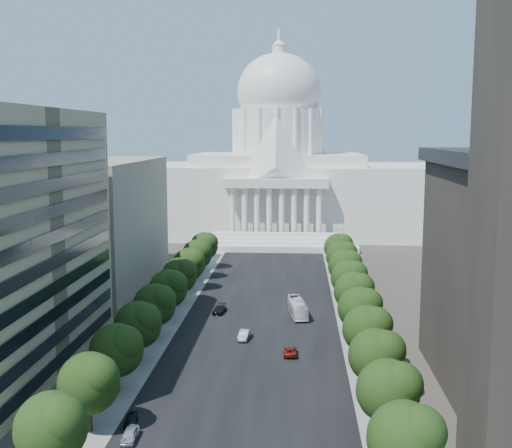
% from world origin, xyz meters
% --- Properties ---
extents(road_asphalt, '(30.00, 260.00, 0.01)m').
position_xyz_m(road_asphalt, '(0.00, 90.00, 0.00)').
color(road_asphalt, black).
rests_on(road_asphalt, ground).
extents(sidewalk_left, '(8.00, 260.00, 0.02)m').
position_xyz_m(sidewalk_left, '(-19.00, 90.00, 0.00)').
color(sidewalk_left, gray).
rests_on(sidewalk_left, ground).
extents(sidewalk_right, '(8.00, 260.00, 0.02)m').
position_xyz_m(sidewalk_right, '(19.00, 90.00, 0.00)').
color(sidewalk_right, gray).
rests_on(sidewalk_right, ground).
extents(capitol, '(120.00, 56.00, 73.00)m').
position_xyz_m(capitol, '(0.00, 184.89, 20.01)').
color(capitol, white).
rests_on(capitol, ground).
extents(office_block_left_far, '(38.00, 52.00, 30.00)m').
position_xyz_m(office_block_left_far, '(-48.00, 100.00, 15.00)').
color(office_block_left_far, gray).
rests_on(office_block_left_far, ground).
extents(tree_l_a, '(7.79, 7.60, 9.97)m').
position_xyz_m(tree_l_a, '(-17.66, 11.81, 6.45)').
color(tree_l_a, '#33261C').
rests_on(tree_l_a, ground).
extents(tree_l_b, '(7.79, 7.60, 9.97)m').
position_xyz_m(tree_l_b, '(-17.66, 23.81, 6.45)').
color(tree_l_b, '#33261C').
rests_on(tree_l_b, ground).
extents(tree_l_c, '(7.79, 7.60, 9.97)m').
position_xyz_m(tree_l_c, '(-17.66, 35.81, 6.45)').
color(tree_l_c, '#33261C').
rests_on(tree_l_c, ground).
extents(tree_l_d, '(7.79, 7.60, 9.97)m').
position_xyz_m(tree_l_d, '(-17.66, 47.81, 6.45)').
color(tree_l_d, '#33261C').
rests_on(tree_l_d, ground).
extents(tree_l_e, '(7.79, 7.60, 9.97)m').
position_xyz_m(tree_l_e, '(-17.66, 59.81, 6.45)').
color(tree_l_e, '#33261C').
rests_on(tree_l_e, ground).
extents(tree_l_f, '(7.79, 7.60, 9.97)m').
position_xyz_m(tree_l_f, '(-17.66, 71.81, 6.45)').
color(tree_l_f, '#33261C').
rests_on(tree_l_f, ground).
extents(tree_l_g, '(7.79, 7.60, 9.97)m').
position_xyz_m(tree_l_g, '(-17.66, 83.81, 6.45)').
color(tree_l_g, '#33261C').
rests_on(tree_l_g, ground).
extents(tree_l_h, '(7.79, 7.60, 9.97)m').
position_xyz_m(tree_l_h, '(-17.66, 95.81, 6.45)').
color(tree_l_h, '#33261C').
rests_on(tree_l_h, ground).
extents(tree_l_i, '(7.79, 7.60, 9.97)m').
position_xyz_m(tree_l_i, '(-17.66, 107.81, 6.45)').
color(tree_l_i, '#33261C').
rests_on(tree_l_i, ground).
extents(tree_l_j, '(7.79, 7.60, 9.97)m').
position_xyz_m(tree_l_j, '(-17.66, 119.81, 6.45)').
color(tree_l_j, '#33261C').
rests_on(tree_l_j, ground).
extents(tree_r_a, '(7.79, 7.60, 9.97)m').
position_xyz_m(tree_r_a, '(18.34, 11.81, 6.45)').
color(tree_r_a, '#33261C').
rests_on(tree_r_a, ground).
extents(tree_r_b, '(7.79, 7.60, 9.97)m').
position_xyz_m(tree_r_b, '(18.34, 23.81, 6.45)').
color(tree_r_b, '#33261C').
rests_on(tree_r_b, ground).
extents(tree_r_c, '(7.79, 7.60, 9.97)m').
position_xyz_m(tree_r_c, '(18.34, 35.81, 6.45)').
color(tree_r_c, '#33261C').
rests_on(tree_r_c, ground).
extents(tree_r_d, '(7.79, 7.60, 9.97)m').
position_xyz_m(tree_r_d, '(18.34, 47.81, 6.45)').
color(tree_r_d, '#33261C').
rests_on(tree_r_d, ground).
extents(tree_r_e, '(7.79, 7.60, 9.97)m').
position_xyz_m(tree_r_e, '(18.34, 59.81, 6.45)').
color(tree_r_e, '#33261C').
rests_on(tree_r_e, ground).
extents(tree_r_f, '(7.79, 7.60, 9.97)m').
position_xyz_m(tree_r_f, '(18.34, 71.81, 6.45)').
color(tree_r_f, '#33261C').
rests_on(tree_r_f, ground).
extents(tree_r_g, '(7.79, 7.60, 9.97)m').
position_xyz_m(tree_r_g, '(18.34, 83.81, 6.45)').
color(tree_r_g, '#33261C').
rests_on(tree_r_g, ground).
extents(tree_r_h, '(7.79, 7.60, 9.97)m').
position_xyz_m(tree_r_h, '(18.34, 95.81, 6.45)').
color(tree_r_h, '#33261C').
rests_on(tree_r_h, ground).
extents(tree_r_i, '(7.79, 7.60, 9.97)m').
position_xyz_m(tree_r_i, '(18.34, 107.81, 6.45)').
color(tree_r_i, '#33261C').
rests_on(tree_r_i, ground).
extents(tree_r_j, '(7.79, 7.60, 9.97)m').
position_xyz_m(tree_r_j, '(18.34, 119.81, 6.45)').
color(tree_r_j, '#33261C').
rests_on(tree_r_j, ground).
extents(streetlight_b, '(2.61, 0.44, 9.00)m').
position_xyz_m(streetlight_b, '(19.90, 35.00, 5.82)').
color(streetlight_b, gray).
rests_on(streetlight_b, ground).
extents(streetlight_c, '(2.61, 0.44, 9.00)m').
position_xyz_m(streetlight_c, '(19.90, 60.00, 5.82)').
color(streetlight_c, gray).
rests_on(streetlight_c, ground).
extents(streetlight_d, '(2.61, 0.44, 9.00)m').
position_xyz_m(streetlight_d, '(19.90, 85.00, 5.82)').
color(streetlight_d, gray).
rests_on(streetlight_d, ground).
extents(streetlight_e, '(2.61, 0.44, 9.00)m').
position_xyz_m(streetlight_e, '(19.90, 110.00, 5.82)').
color(streetlight_e, gray).
rests_on(streetlight_e, ground).
extents(streetlight_f, '(2.61, 0.44, 9.00)m').
position_xyz_m(streetlight_f, '(19.90, 135.00, 5.82)').
color(streetlight_f, gray).
rests_on(streetlight_f, ground).
extents(car_dark_a, '(1.89, 3.91, 1.29)m').
position_xyz_m(car_dark_a, '(-13.50, 26.20, 0.64)').
color(car_dark_a, black).
rests_on(car_dark_a, ground).
extents(car_silver, '(2.11, 4.94, 1.58)m').
position_xyz_m(car_silver, '(-2.11, 60.52, 0.79)').
color(car_silver, '#A8AAB0').
rests_on(car_silver, ground).
extents(car_red, '(2.28, 4.74, 1.30)m').
position_xyz_m(car_red, '(6.16, 52.80, 0.65)').
color(car_red, maroon).
rests_on(car_red, ground).
extents(car_dark_b, '(2.69, 5.37, 1.50)m').
position_xyz_m(car_dark_b, '(-8.57, 77.03, 0.75)').
color(car_dark_b, black).
rests_on(car_dark_b, ground).
extents(car_parked, '(1.84, 4.31, 1.45)m').
position_xyz_m(car_parked, '(-12.50, 21.81, 0.73)').
color(car_parked, '#B4B8BC').
rests_on(car_parked, ground).
extents(city_bus, '(4.27, 11.84, 3.23)m').
position_xyz_m(city_bus, '(7.35, 76.34, 1.61)').
color(city_bus, white).
rests_on(city_bus, ground).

